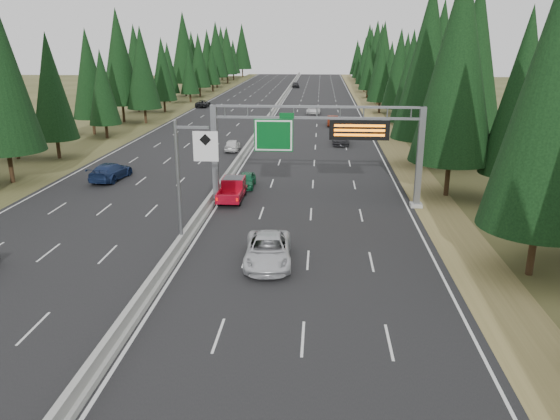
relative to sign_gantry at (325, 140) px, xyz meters
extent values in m
cube|color=black|center=(-8.92, 45.12, -5.23)|extent=(32.00, 260.00, 0.08)
cube|color=olive|center=(8.88, 45.12, -5.24)|extent=(3.60, 260.00, 0.06)
cube|color=#40411E|center=(-26.72, 45.12, -5.24)|extent=(3.60, 260.00, 0.06)
cube|color=gray|center=(-8.92, 45.12, -5.04)|extent=(0.70, 260.00, 0.30)
cube|color=gray|center=(-8.92, 45.12, -4.64)|extent=(0.30, 260.00, 0.60)
cube|color=slate|center=(-8.57, 0.12, -1.29)|extent=(0.45, 0.45, 7.80)
cube|color=gray|center=(-8.57, 0.12, -5.04)|extent=(0.90, 0.90, 0.30)
cube|color=slate|center=(7.28, 0.12, -1.29)|extent=(0.45, 0.45, 7.80)
cube|color=gray|center=(7.28, 0.12, -5.04)|extent=(0.90, 0.90, 0.30)
cube|color=slate|center=(-0.64, 0.12, 2.53)|extent=(15.85, 0.35, 0.16)
cube|color=slate|center=(-0.64, 0.12, 1.69)|extent=(15.85, 0.35, 0.16)
cube|color=#054C19|center=(-3.92, -0.13, 0.36)|extent=(3.00, 0.10, 2.50)
cube|color=silver|center=(-3.92, -0.19, 0.36)|extent=(2.85, 0.02, 2.35)
cube|color=#054C19|center=(-2.92, -0.13, 1.86)|extent=(1.10, 0.10, 0.45)
cube|color=black|center=(2.58, -0.18, 0.86)|extent=(4.50, 0.40, 1.50)
cube|color=orange|center=(2.58, -0.40, 1.21)|extent=(3.80, 0.02, 0.18)
cube|color=orange|center=(2.58, -0.40, 0.86)|extent=(3.80, 0.02, 0.18)
cube|color=orange|center=(2.58, -0.40, 0.51)|extent=(3.80, 0.02, 0.18)
cylinder|color=slate|center=(-8.92, -9.88, -1.19)|extent=(0.20, 0.20, 8.00)
cube|color=gray|center=(-8.92, -9.88, -5.09)|extent=(0.50, 0.50, 0.20)
cube|color=slate|center=(-7.92, -9.88, 2.41)|extent=(2.00, 0.15, 0.15)
cube|color=silver|center=(-7.12, -10.00, 1.31)|extent=(1.50, 0.06, 1.80)
cylinder|color=black|center=(11.53, -12.39, -3.85)|extent=(0.40, 0.40, 2.84)
cone|color=black|center=(11.53, -12.39, 5.01)|extent=(6.38, 6.38, 14.89)
cylinder|color=black|center=(10.37, 3.77, -3.76)|extent=(0.40, 0.40, 3.02)
cone|color=black|center=(10.37, 3.77, 5.68)|extent=(6.80, 6.80, 15.86)
cylinder|color=black|center=(15.08, 2.15, -4.05)|extent=(0.40, 0.40, 2.43)
cone|color=black|center=(15.08, 2.15, 3.54)|extent=(5.47, 5.47, 12.76)
cylinder|color=black|center=(10.20, 15.48, -3.81)|extent=(0.40, 0.40, 2.93)
cone|color=black|center=(10.20, 15.48, 5.34)|extent=(6.58, 6.58, 15.36)
cylinder|color=black|center=(14.84, 16.10, -3.79)|extent=(0.40, 0.40, 2.97)
cone|color=black|center=(14.84, 16.10, 5.48)|extent=(6.67, 6.67, 15.57)
cylinder|color=black|center=(11.31, 32.25, -4.15)|extent=(0.40, 0.40, 2.24)
cone|color=black|center=(11.31, 32.25, 2.86)|extent=(5.05, 5.05, 11.78)
cylinder|color=black|center=(14.32, 29.71, -3.87)|extent=(0.40, 0.40, 2.80)
cone|color=black|center=(14.32, 29.71, 4.87)|extent=(6.29, 6.29, 14.69)
cylinder|color=black|center=(11.74, 47.11, -4.11)|extent=(0.40, 0.40, 2.31)
cone|color=black|center=(11.74, 47.11, 3.12)|extent=(5.20, 5.20, 12.14)
cylinder|color=black|center=(15.40, 45.40, -4.08)|extent=(0.40, 0.40, 2.38)
cone|color=black|center=(15.40, 45.40, 3.35)|extent=(5.35, 5.35, 12.48)
cylinder|color=black|center=(10.18, 59.05, -4.22)|extent=(0.40, 0.40, 2.09)
cone|color=black|center=(10.18, 59.05, 2.32)|extent=(4.71, 4.71, 10.99)
cylinder|color=black|center=(14.52, 58.98, -4.15)|extent=(0.40, 0.40, 2.23)
cone|color=black|center=(14.52, 58.98, 2.83)|extent=(5.02, 5.02, 11.72)
cylinder|color=black|center=(11.20, 73.25, -4.28)|extent=(0.40, 0.40, 1.98)
cone|color=black|center=(11.20, 73.25, 1.89)|extent=(4.45, 4.45, 10.37)
cylinder|color=black|center=(15.19, 72.81, -4.36)|extent=(0.40, 0.40, 1.81)
cone|color=black|center=(15.19, 72.81, 1.30)|extent=(4.08, 4.08, 9.52)
cylinder|color=black|center=(10.11, 86.19, -4.33)|extent=(0.40, 0.40, 1.88)
cone|color=black|center=(10.11, 86.19, 1.55)|extent=(4.23, 4.23, 9.87)
cylinder|color=black|center=(15.43, 88.54, -4.27)|extent=(0.40, 0.40, 2.00)
cone|color=black|center=(15.43, 88.54, 1.98)|extent=(4.50, 4.50, 10.50)
cylinder|color=black|center=(10.48, 101.35, -4.25)|extent=(0.40, 0.40, 2.03)
cone|color=black|center=(10.48, 101.35, 2.10)|extent=(4.57, 4.57, 10.67)
cylinder|color=black|center=(14.78, 99.46, -3.89)|extent=(0.40, 0.40, 2.76)
cone|color=black|center=(14.78, 99.46, 4.72)|extent=(6.20, 6.20, 14.47)
cylinder|color=black|center=(11.50, 114.75, -4.17)|extent=(0.40, 0.40, 2.19)
cone|color=black|center=(11.50, 114.75, 2.66)|extent=(4.92, 4.92, 11.49)
cylinder|color=black|center=(15.71, 114.15, -3.91)|extent=(0.40, 0.40, 2.71)
cone|color=black|center=(15.71, 114.15, 4.57)|extent=(6.11, 6.11, 14.25)
cylinder|color=black|center=(10.77, 129.26, -4.37)|extent=(0.40, 0.40, 1.80)
cone|color=black|center=(10.77, 129.26, 1.24)|extent=(4.04, 4.04, 9.43)
cylinder|color=black|center=(15.89, 129.73, -3.79)|extent=(0.40, 0.40, 2.95)
cone|color=black|center=(15.89, 129.73, 5.42)|extent=(6.63, 6.63, 15.48)
cylinder|color=black|center=(10.94, 141.50, -4.24)|extent=(0.40, 0.40, 2.06)
cone|color=black|center=(10.94, 141.50, 2.20)|extent=(4.63, 4.63, 10.81)
cylinder|color=black|center=(15.49, 143.99, -3.94)|extent=(0.40, 0.40, 2.67)
cone|color=black|center=(15.49, 143.99, 4.40)|extent=(6.00, 6.00, 14.00)
cylinder|color=black|center=(11.62, 155.20, -4.36)|extent=(0.40, 0.40, 1.81)
cone|color=black|center=(11.62, 155.20, 1.29)|extent=(4.07, 4.07, 9.49)
cylinder|color=black|center=(15.74, 155.81, -3.83)|extent=(0.40, 0.40, 2.89)
cone|color=black|center=(15.74, 155.81, 5.20)|extent=(6.50, 6.50, 15.16)
cylinder|color=black|center=(-28.56, 5.29, -3.77)|extent=(0.40, 0.40, 2.99)
cylinder|color=black|center=(-29.38, 16.34, -4.18)|extent=(0.40, 0.40, 2.17)
cone|color=black|center=(-29.38, 16.34, 2.60)|extent=(4.88, 4.88, 11.39)
cylinder|color=black|center=(-33.82, 15.75, -4.08)|extent=(0.40, 0.40, 2.39)
cone|color=black|center=(-33.82, 15.75, 3.38)|extent=(5.37, 5.37, 12.52)
cylinder|color=black|center=(-29.01, 29.60, -4.34)|extent=(0.40, 0.40, 1.86)
cone|color=black|center=(-29.01, 29.60, 1.46)|extent=(4.18, 4.18, 9.75)
cylinder|color=black|center=(-31.93, 32.45, -4.13)|extent=(0.40, 0.40, 2.28)
cone|color=black|center=(-31.93, 32.45, 3.00)|extent=(5.13, 5.13, 11.98)
cylinder|color=black|center=(-27.96, 43.23, -4.08)|extent=(0.40, 0.40, 2.37)
cone|color=black|center=(-27.96, 43.23, 3.32)|extent=(5.33, 5.33, 12.44)
cylinder|color=black|center=(-32.00, 44.62, -3.87)|extent=(0.40, 0.40, 2.79)
cone|color=black|center=(-32.00, 44.62, 4.86)|extent=(6.29, 6.29, 14.67)
cylinder|color=black|center=(-28.96, 57.74, -4.21)|extent=(0.40, 0.40, 2.12)
cone|color=black|center=(-28.96, 57.74, 2.40)|extent=(4.76, 4.76, 11.11)
cylinder|color=black|center=(-33.87, 57.89, -4.03)|extent=(0.40, 0.40, 2.47)
cone|color=black|center=(-33.87, 57.89, 3.70)|extent=(5.57, 5.57, 12.99)
cylinder|color=black|center=(-28.04, 74.42, -4.38)|extent=(0.40, 0.40, 1.79)
cone|color=black|center=(-28.04, 74.42, 1.21)|extent=(4.02, 4.02, 9.38)
cylinder|color=black|center=(-32.33, 73.71, -4.28)|extent=(0.40, 0.40, 1.97)
cone|color=black|center=(-32.33, 73.71, 1.87)|extent=(4.43, 4.43, 10.34)
cylinder|color=black|center=(-28.40, 85.58, -4.13)|extent=(0.40, 0.40, 2.28)
cone|color=black|center=(-28.40, 85.58, 2.98)|extent=(5.12, 5.12, 11.95)
cylinder|color=black|center=(-32.34, 88.04, -3.75)|extent=(0.40, 0.40, 3.04)
cone|color=black|center=(-32.34, 88.04, 5.75)|extent=(6.84, 6.84, 15.96)
cylinder|color=black|center=(-28.11, 99.57, -4.36)|extent=(0.40, 0.40, 1.81)
cone|color=black|center=(-28.11, 99.57, 1.29)|extent=(4.07, 4.07, 9.51)
cylinder|color=black|center=(-33.67, 101.62, -4.08)|extent=(0.40, 0.40, 2.39)
cone|color=black|center=(-33.67, 101.62, 3.38)|extent=(5.37, 5.37, 12.52)
cylinder|color=black|center=(-29.55, 113.26, -3.85)|extent=(0.40, 0.40, 2.83)
cone|color=black|center=(-29.55, 113.26, 4.98)|extent=(6.36, 6.36, 14.85)
cylinder|color=black|center=(-32.25, 114.55, -4.02)|extent=(0.40, 0.40, 2.50)
cone|color=black|center=(-32.25, 114.55, 3.78)|extent=(5.62, 5.62, 13.10)
cylinder|color=black|center=(-29.13, 128.77, -3.93)|extent=(0.40, 0.40, 2.68)
cone|color=black|center=(-29.13, 128.77, 4.46)|extent=(6.04, 6.04, 14.09)
cylinder|color=black|center=(-32.12, 129.88, -4.35)|extent=(0.40, 0.40, 1.84)
cone|color=black|center=(-32.12, 129.88, 1.39)|extent=(4.13, 4.13, 9.64)
cylinder|color=black|center=(-29.70, 144.09, -4.24)|extent=(0.40, 0.40, 2.06)
cone|color=black|center=(-29.70, 144.09, 2.20)|extent=(4.64, 4.64, 10.82)
cylinder|color=black|center=(-33.11, 141.26, -3.91)|extent=(0.40, 0.40, 2.73)
cone|color=black|center=(-33.11, 141.26, 4.61)|extent=(6.13, 6.13, 14.31)
cylinder|color=black|center=(-28.41, 156.44, -3.80)|extent=(0.40, 0.40, 2.93)
cone|color=black|center=(-28.41, 156.44, 5.37)|extent=(6.60, 6.60, 15.41)
cylinder|color=black|center=(-33.89, 154.55, -3.97)|extent=(0.40, 0.40, 2.59)
cone|color=black|center=(-33.89, 154.55, 4.13)|extent=(5.83, 5.83, 13.61)
imported|color=silver|center=(-3.24, -12.01, -4.39)|extent=(3.04, 5.94, 1.61)
cylinder|color=black|center=(-8.21, -0.64, -4.82)|extent=(0.28, 0.74, 0.74)
cylinder|color=black|center=(-6.63, -0.64, -4.82)|extent=(0.28, 0.74, 0.74)
cylinder|color=black|center=(-8.21, 2.43, -4.82)|extent=(0.28, 0.74, 0.74)
cylinder|color=black|center=(-6.63, 2.43, -4.82)|extent=(0.28, 0.74, 0.74)
cube|color=maroon|center=(-7.42, 0.95, -4.68)|extent=(1.86, 5.21, 0.28)
cube|color=maroon|center=(-7.42, 1.78, -4.03)|extent=(1.77, 2.05, 1.02)
cube|color=black|center=(-7.42, 1.78, -3.75)|extent=(1.58, 1.77, 0.51)
cube|color=maroon|center=(-8.30, -0.45, -4.35)|extent=(0.09, 2.23, 0.56)
cube|color=maroon|center=(-6.53, -0.45, -4.35)|extent=(0.09, 2.23, 0.56)
cube|color=maroon|center=(-7.42, -1.57, -4.35)|extent=(1.86, 0.09, 0.56)
imported|color=#155F39|center=(-6.84, 5.12, -4.54)|extent=(1.57, 3.83, 1.30)
imported|color=#601D0D|center=(1.50, 42.44, -4.44)|extent=(1.62, 4.55, 1.50)
imported|color=#232326|center=(2.22, 26.89, -4.46)|extent=(2.06, 5.05, 1.46)
imported|color=white|center=(-1.63, 56.68, -4.49)|extent=(2.48, 5.10, 1.40)
imported|color=black|center=(-7.42, 112.59, -4.40)|extent=(2.29, 4.77, 1.57)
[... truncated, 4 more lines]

